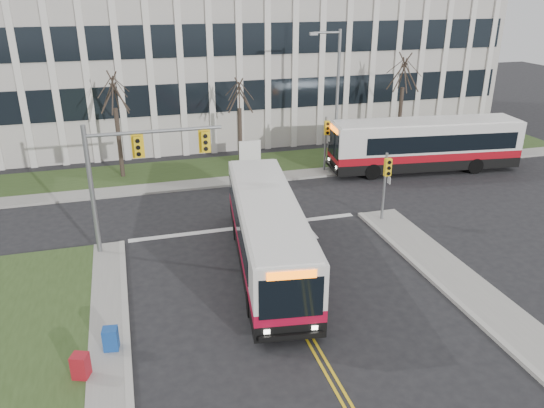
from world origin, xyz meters
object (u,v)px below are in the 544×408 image
(streetlight, at_px, (335,93))
(bus_main, at_px, (268,235))
(bus_cross, at_px, (424,146))
(newspaper_box_blue, at_px, (111,340))
(directory_sign, at_px, (250,152))
(newspaper_box_red, at_px, (81,367))

(streetlight, height_order, bus_main, streetlight)
(bus_cross, bearing_deg, streetlight, -104.40)
(bus_main, distance_m, newspaper_box_blue, 8.14)
(bus_cross, xyz_separation_m, newspaper_box_blue, (-20.59, -14.49, -1.22))
(newspaper_box_blue, bearing_deg, bus_cross, 42.85)
(streetlight, xyz_separation_m, directory_sign, (-5.53, 1.30, -4.02))
(directory_sign, distance_m, newspaper_box_red, 21.74)
(streetlight, distance_m, bus_main, 15.16)
(newspaper_box_blue, bearing_deg, directory_sign, 70.38)
(directory_sign, bearing_deg, newspaper_box_red, -118.08)
(directory_sign, bearing_deg, streetlight, -13.23)
(bus_main, height_order, bus_cross, bus_cross)
(directory_sign, relative_size, bus_cross, 0.16)
(directory_sign, distance_m, newspaper_box_blue, 20.27)
(newspaper_box_blue, xyz_separation_m, newspaper_box_red, (-0.92, -1.18, 0.00))
(streetlight, height_order, newspaper_box_red, streetlight)
(bus_main, relative_size, newspaper_box_blue, 12.41)
(directory_sign, height_order, bus_cross, bus_cross)
(streetlight, height_order, directory_sign, streetlight)
(directory_sign, distance_m, bus_cross, 11.83)
(newspaper_box_blue, bearing_deg, bus_main, 40.48)
(streetlight, bearing_deg, newspaper_box_red, -131.40)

